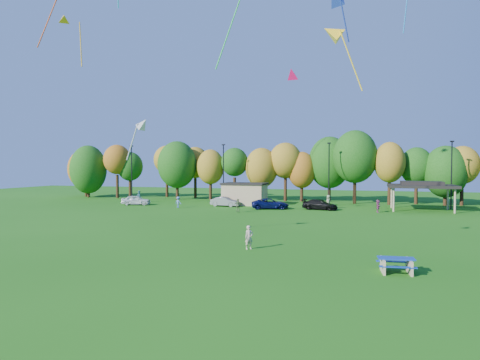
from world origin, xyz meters
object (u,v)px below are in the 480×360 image
(car_b, at_px, (225,202))
(car_c, at_px, (270,204))
(car_a, at_px, (136,200))
(car_d, at_px, (320,205))
(kite_flyer, at_px, (249,237))
(picnic_table, at_px, (396,264))

(car_b, xyz_separation_m, car_c, (6.93, -1.66, 0.02))
(car_a, relative_size, car_c, 0.84)
(car_b, xyz_separation_m, car_d, (13.41, -0.74, -0.00))
(car_a, distance_m, car_b, 13.34)
(kite_flyer, relative_size, car_c, 0.33)
(picnic_table, bearing_deg, car_b, 116.99)
(car_b, bearing_deg, kite_flyer, -154.24)
(car_b, bearing_deg, car_d, -89.22)
(kite_flyer, xyz_separation_m, car_a, (-24.75, 27.09, -0.12))
(car_b, height_order, car_c, car_c)
(kite_flyer, height_order, car_a, kite_flyer)
(car_d, bearing_deg, picnic_table, -155.82)
(picnic_table, xyz_separation_m, kite_flyer, (-9.40, 4.00, 0.34))
(car_a, bearing_deg, car_d, -103.44)
(kite_flyer, distance_m, car_a, 36.69)
(car_c, bearing_deg, picnic_table, -172.16)
(kite_flyer, relative_size, car_a, 0.40)
(car_d, bearing_deg, car_a, 103.04)
(picnic_table, height_order, kite_flyer, kite_flyer)
(kite_flyer, bearing_deg, car_a, 90.04)
(car_a, distance_m, car_c, 20.17)
(car_a, xyz_separation_m, car_c, (20.17, 0.03, -0.02))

